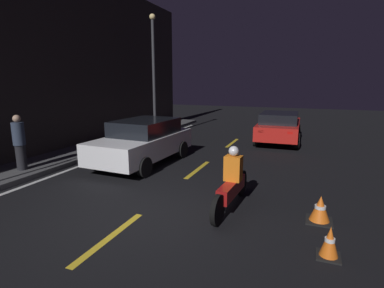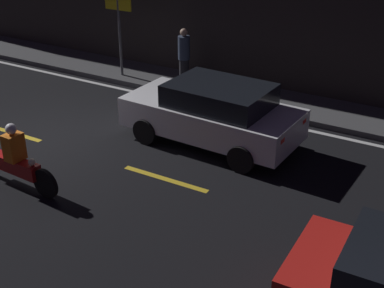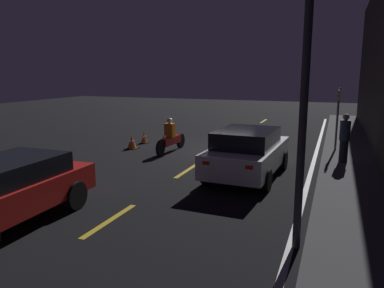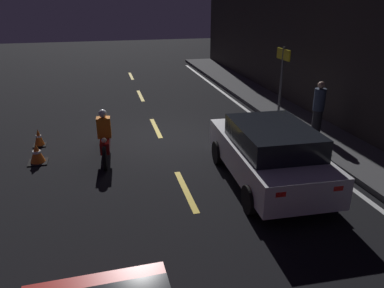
% 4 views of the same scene
% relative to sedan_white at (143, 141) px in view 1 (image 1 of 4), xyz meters
% --- Properties ---
extents(ground_plane, '(56.00, 56.00, 0.00)m').
position_rel_sedan_white_xyz_m(ground_plane, '(-3.55, -1.97, -0.78)').
color(ground_plane, black).
extents(lane_dash_c, '(2.00, 0.14, 0.01)m').
position_rel_sedan_white_xyz_m(lane_dash_c, '(-4.55, -1.97, -0.77)').
color(lane_dash_c, gold).
rests_on(lane_dash_c, ground).
extents(lane_dash_d, '(2.00, 0.14, 0.01)m').
position_rel_sedan_white_xyz_m(lane_dash_d, '(-0.05, -1.97, -0.77)').
color(lane_dash_d, gold).
rests_on(lane_dash_d, ground).
extents(lane_dash_e, '(2.00, 0.14, 0.01)m').
position_rel_sedan_white_xyz_m(lane_dash_e, '(4.45, -1.97, -0.77)').
color(lane_dash_e, gold).
rests_on(lane_dash_e, ground).
extents(lane_solid_kerb, '(25.20, 0.14, 0.01)m').
position_rel_sedan_white_xyz_m(lane_solid_kerb, '(-3.55, 1.79, -0.77)').
color(lane_solid_kerb, silver).
rests_on(lane_solid_kerb, ground).
extents(sedan_white, '(4.11, 2.05, 1.47)m').
position_rel_sedan_white_xyz_m(sedan_white, '(0.00, 0.00, 0.00)').
color(sedan_white, silver).
rests_on(sedan_white, ground).
extents(taxi_red, '(4.13, 1.92, 1.36)m').
position_rel_sedan_white_xyz_m(taxi_red, '(5.40, -3.89, -0.03)').
color(taxi_red, red).
rests_on(taxi_red, ground).
extents(motorcycle, '(2.36, 0.37, 1.38)m').
position_rel_sedan_white_xyz_m(motorcycle, '(-2.52, -3.67, -0.22)').
color(motorcycle, black).
rests_on(motorcycle, ground).
extents(traffic_cone_near, '(0.37, 0.37, 0.52)m').
position_rel_sedan_white_xyz_m(traffic_cone_near, '(-3.80, -5.58, -0.52)').
color(traffic_cone_near, black).
rests_on(traffic_cone_near, ground).
extents(traffic_cone_mid, '(0.50, 0.50, 0.54)m').
position_rel_sedan_white_xyz_m(traffic_cone_mid, '(-2.52, -5.47, -0.52)').
color(traffic_cone_mid, black).
rests_on(traffic_cone_mid, ground).
extents(pedestrian, '(0.34, 0.34, 1.64)m').
position_rel_sedan_white_xyz_m(pedestrian, '(-2.42, 2.74, 0.21)').
color(pedestrian, black).
rests_on(pedestrian, raised_curb).
extents(street_lamp, '(0.28, 0.28, 5.76)m').
position_rel_sedan_white_xyz_m(street_lamp, '(4.32, 1.89, 2.46)').
color(street_lamp, '#333338').
rests_on(street_lamp, ground).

